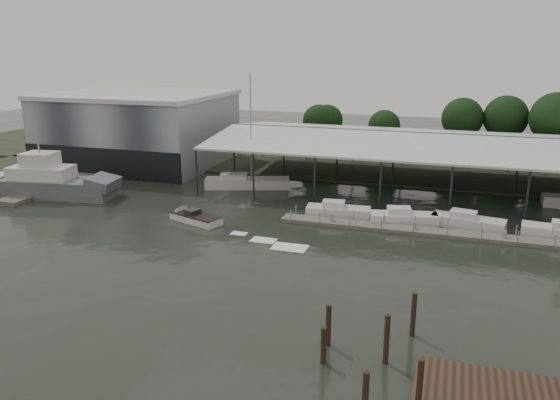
% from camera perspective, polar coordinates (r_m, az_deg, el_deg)
% --- Properties ---
extents(ground, '(200.00, 200.00, 0.00)m').
position_cam_1_polar(ground, '(47.26, -4.45, -5.48)').
color(ground, '#232921').
rests_on(ground, ground).
extents(land_strip_far, '(140.00, 30.00, 0.30)m').
position_cam_1_polar(land_strip_far, '(86.04, 6.28, 4.33)').
color(land_strip_far, '#3E4332').
rests_on(land_strip_far, ground).
extents(land_strip_west, '(20.00, 40.00, 0.30)m').
position_cam_1_polar(land_strip_west, '(92.37, -20.57, 4.20)').
color(land_strip_west, '#3E4332').
rests_on(land_strip_west, ground).
extents(storage_warehouse, '(24.50, 20.50, 10.50)m').
position_cam_1_polar(storage_warehouse, '(84.55, -14.48, 7.29)').
color(storage_warehouse, '#969CA0').
rests_on(storage_warehouse, ground).
extents(covered_boat_shed, '(58.24, 24.00, 6.96)m').
position_cam_1_polar(covered_boat_shed, '(69.47, 17.87, 5.96)').
color(covered_boat_shed, silver).
rests_on(covered_boat_shed, ground).
extents(trawler_dock, '(3.00, 18.00, 0.50)m').
position_cam_1_polar(trawler_dock, '(74.04, -22.08, 1.48)').
color(trawler_dock, slate).
rests_on(trawler_dock, ground).
extents(floating_dock, '(28.00, 2.00, 1.40)m').
position_cam_1_polar(floating_dock, '(53.40, 14.91, -3.21)').
color(floating_dock, slate).
rests_on(floating_dock, ground).
extents(grey_trawler, '(16.20, 6.69, 8.84)m').
position_cam_1_polar(grey_trawler, '(69.44, -22.82, 1.63)').
color(grey_trawler, slate).
rests_on(grey_trawler, ground).
extents(white_sailboat, '(10.71, 5.75, 14.29)m').
position_cam_1_polar(white_sailboat, '(68.23, -3.58, 1.83)').
color(white_sailboat, silver).
rests_on(white_sailboat, ground).
extents(speedboat_underway, '(16.79, 7.39, 2.00)m').
position_cam_1_polar(speedboat_underway, '(55.95, -9.17, -1.79)').
color(speedboat_underway, silver).
rests_on(speedboat_underway, ground).
extents(moored_cruiser_0, '(6.75, 2.95, 1.70)m').
position_cam_1_polar(moored_cruiser_0, '(56.86, 6.03, -1.15)').
color(moored_cruiser_0, silver).
rests_on(moored_cruiser_0, ground).
extents(moored_cruiser_1, '(6.92, 3.58, 1.70)m').
position_cam_1_polar(moored_cruiser_1, '(55.75, 12.73, -1.81)').
color(moored_cruiser_1, silver).
rests_on(moored_cruiser_1, ground).
extents(moored_cruiser_2, '(7.16, 3.41, 1.70)m').
position_cam_1_polar(moored_cruiser_2, '(56.28, 18.99, -2.13)').
color(moored_cruiser_2, silver).
rests_on(moored_cruiser_2, ground).
extents(mooring_pilings, '(5.88, 9.15, 3.55)m').
position_cam_1_polar(mooring_pilings, '(31.22, 9.81, -15.48)').
color(mooring_pilings, '#34291A').
rests_on(mooring_pilings, ground).
extents(horizon_tree_line, '(65.65, 10.39, 10.87)m').
position_cam_1_polar(horizon_tree_line, '(88.86, 22.79, 7.43)').
color(horizon_tree_line, black).
rests_on(horizon_tree_line, ground).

